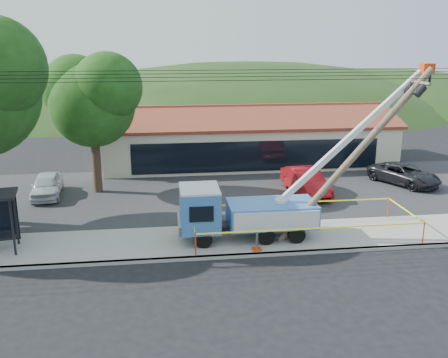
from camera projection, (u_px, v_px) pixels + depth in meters
name	position (u px, v px, depth m)	size (l,w,h in m)	color
ground	(235.00, 279.00, 20.75)	(120.00, 120.00, 0.00)	black
curb	(228.00, 256.00, 22.73)	(60.00, 0.25, 0.15)	gray
sidewalk	(223.00, 240.00, 24.55)	(60.00, 4.00, 0.15)	gray
parking_lot	(208.00, 193.00, 32.19)	(60.00, 12.00, 0.10)	#28282B
strip_mall	(248.00, 139.00, 39.79)	(22.50, 8.53, 4.67)	beige
tree_lot	(92.00, 96.00, 30.62)	(6.30, 5.60, 8.94)	#332316
hill_west	(75.00, 108.00, 71.43)	(78.40, 56.00, 28.00)	#1C3513
hill_center	(247.00, 105.00, 74.46)	(89.60, 64.00, 32.00)	#1C3513
hill_east	(375.00, 103.00, 76.88)	(72.80, 52.00, 26.00)	#1C3513
utility_truck	(246.00, 209.00, 24.33)	(12.11, 3.60, 8.39)	black
leaning_pole	(361.00, 148.00, 23.60)	(7.19, 1.87, 8.36)	brown
caution_tape	(302.00, 219.00, 24.81)	(10.94, 3.86, 1.12)	red
car_silver	(48.00, 198.00, 31.33)	(1.72, 4.27, 1.46)	silver
car_red	(305.00, 195.00, 31.86)	(1.71, 4.91, 1.62)	maroon
car_dark	(403.00, 185.00, 33.95)	(2.28, 4.94, 1.37)	black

